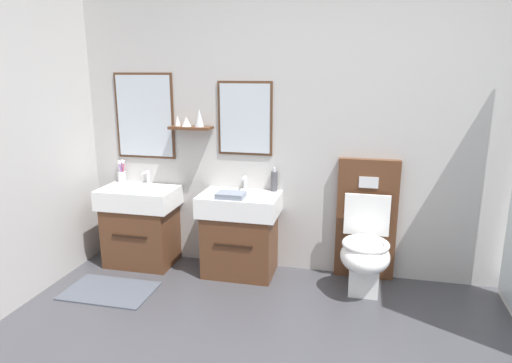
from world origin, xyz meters
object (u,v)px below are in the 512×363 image
object	(u,v)px
vanity_sink_right	(240,232)
folded_hand_towel	(231,195)
vanity_sink_left	(142,224)
toothbrush_cup	(122,176)
soap_dispenser	(274,181)
toilet	(365,241)

from	to	relation	value
vanity_sink_right	folded_hand_towel	world-z (taller)	folded_hand_towel
vanity_sink_left	folded_hand_towel	distance (m)	0.94
toothbrush_cup	folded_hand_towel	world-z (taller)	toothbrush_cup
vanity_sink_right	soap_dispenser	xyz separation A→B (m)	(0.25, 0.16, 0.42)
vanity_sink_right	toothbrush_cup	world-z (taller)	toothbrush_cup
vanity_sink_right	toothbrush_cup	bearing A→B (deg)	172.68
toothbrush_cup	folded_hand_towel	size ratio (longest dim) A/B	0.93
folded_hand_towel	soap_dispenser	bearing A→B (deg)	43.91
vanity_sink_right	toothbrush_cup	size ratio (longest dim) A/B	3.38
vanity_sink_left	soap_dispenser	xyz separation A→B (m)	(1.16, 0.16, 0.42)
vanity_sink_left	folded_hand_towel	bearing A→B (deg)	-8.32
toothbrush_cup	vanity_sink_right	bearing A→B (deg)	-7.32
vanity_sink_left	vanity_sink_right	bearing A→B (deg)	0.00
vanity_sink_right	folded_hand_towel	bearing A→B (deg)	-107.58
soap_dispenser	toilet	bearing A→B (deg)	-12.57
vanity_sink_left	toothbrush_cup	world-z (taller)	toothbrush_cup
vanity_sink_left	toothbrush_cup	distance (m)	0.48
vanity_sink_left	toilet	distance (m)	1.92
vanity_sink_right	folded_hand_towel	size ratio (longest dim) A/B	3.15
soap_dispenser	toothbrush_cup	bearing A→B (deg)	-179.59
toothbrush_cup	soap_dispenser	world-z (taller)	toothbrush_cup
toilet	toothbrush_cup	xyz separation A→B (m)	(-2.17, 0.16, 0.38)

